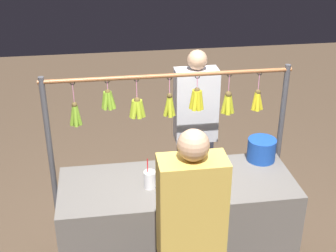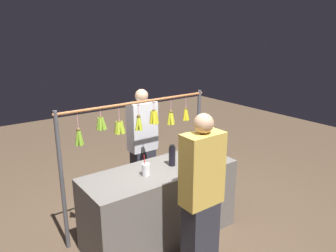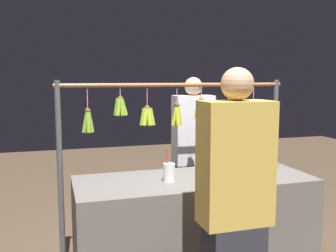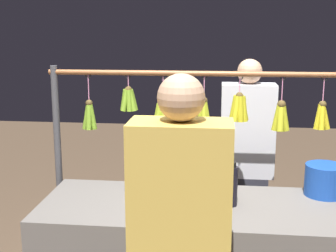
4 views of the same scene
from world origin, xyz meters
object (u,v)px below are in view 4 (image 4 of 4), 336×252
Objects in this scene: water_bottle at (231,185)px; blue_bucket at (325,180)px; drink_cup at (159,194)px; vendor_person at (246,171)px.

water_bottle is 1.09× the size of blue_bucket.
drink_cup is at bearing 7.46° from water_bottle.
water_bottle is 1.05× the size of drink_cup.
water_bottle is 0.38m from drink_cup.
blue_bucket is 0.14× the size of vendor_person.
blue_bucket is at bearing -163.87° from drink_cup.
vendor_person is at bearing -120.16° from drink_cup.
vendor_person is (-0.13, -0.83, -0.18)m from water_bottle.
drink_cup is 0.15× the size of vendor_person.
drink_cup is at bearing 16.13° from blue_bucket.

